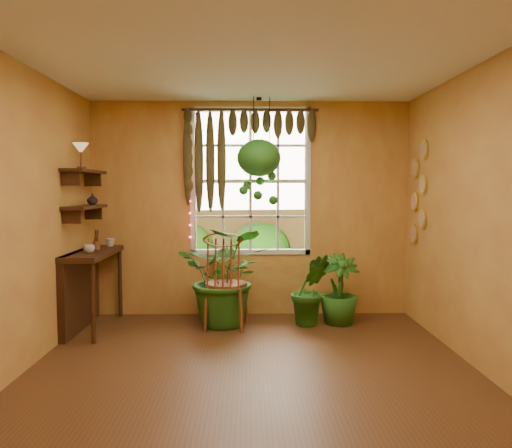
{
  "coord_description": "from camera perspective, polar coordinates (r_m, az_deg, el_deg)",
  "views": [
    {
      "loc": [
        -0.04,
        -4.07,
        1.6
      ],
      "look_at": [
        0.05,
        1.15,
        1.24
      ],
      "focal_mm": 35.0,
      "sensor_mm": 36.0,
      "label": 1
    }
  ],
  "objects": [
    {
      "name": "windsor_chair",
      "position": [
        5.8,
        -3.49,
        -8.25
      ],
      "size": [
        0.53,
        0.56,
        1.28
      ],
      "rotation": [
        0.0,
        0.0,
        -0.12
      ],
      "color": "brown",
      "rests_on": "floor"
    },
    {
      "name": "brush_jar",
      "position": [
        6.09,
        -17.79,
        -1.71
      ],
      "size": [
        0.08,
        0.08,
        0.29
      ],
      "color": "brown",
      "rests_on": "counter_ledge"
    },
    {
      "name": "wall_left",
      "position": [
        4.52,
        -26.67,
        0.4
      ],
      "size": [
        0.0,
        4.5,
        4.5
      ],
      "primitive_type": "plane",
      "rotation": [
        1.57,
        0.0,
        1.57
      ],
      "color": "gold",
      "rests_on": "floor"
    },
    {
      "name": "shelf_upper",
      "position": [
        5.96,
        -19.02,
        5.71
      ],
      "size": [
        0.25,
        0.9,
        0.04
      ],
      "primitive_type": "cube",
      "color": "#3E2010",
      "rests_on": "wall_left"
    },
    {
      "name": "cup_b",
      "position": [
        6.36,
        -16.33,
        -2.04
      ],
      "size": [
        0.12,
        0.12,
        0.1
      ],
      "primitive_type": "imported",
      "rotation": [
        0.0,
        0.0,
        0.19
      ],
      "color": "beige",
      "rests_on": "counter_ledge"
    },
    {
      "name": "shelf_vase",
      "position": [
        6.2,
        -18.19,
        2.72
      ],
      "size": [
        0.13,
        0.13,
        0.13
      ],
      "primitive_type": "imported",
      "rotation": [
        0.0,
        0.0,
        -0.02
      ],
      "color": "#B2AD99",
      "rests_on": "shelf_lower"
    },
    {
      "name": "potted_plant_mid",
      "position": [
        5.95,
        6.26,
        -7.44
      ],
      "size": [
        0.51,
        0.44,
        0.85
      ],
      "primitive_type": "imported",
      "rotation": [
        0.0,
        0.0,
        0.14
      ],
      "color": "#204C14",
      "rests_on": "floor"
    },
    {
      "name": "ceiling",
      "position": [
        4.21,
        -0.43,
        19.13
      ],
      "size": [
        4.5,
        4.5,
        0.0
      ],
      "primitive_type": "plane",
      "rotation": [
        3.14,
        0.0,
        0.0
      ],
      "color": "white",
      "rests_on": "wall_back"
    },
    {
      "name": "hanging_basket",
      "position": [
        6.07,
        0.34,
        7.07
      ],
      "size": [
        0.53,
        0.53,
        1.31
      ],
      "color": "black",
      "rests_on": "ceiling"
    },
    {
      "name": "potted_plant_left",
      "position": [
        5.88,
        -3.4,
        -5.97
      ],
      "size": [
        1.17,
        1.05,
        1.17
      ],
      "primitive_type": "imported",
      "rotation": [
        0.0,
        0.0,
        -0.14
      ],
      "color": "#204C14",
      "rests_on": "floor"
    },
    {
      "name": "wall_plates",
      "position": [
        6.2,
        18.06,
        3.34
      ],
      "size": [
        0.04,
        0.32,
        1.1
      ],
      "primitive_type": null,
      "color": "#FFEFD0",
      "rests_on": "wall_right"
    },
    {
      "name": "cup_a",
      "position": [
        5.77,
        -18.55,
        -2.7
      ],
      "size": [
        0.13,
        0.13,
        0.1
      ],
      "primitive_type": "imported",
      "rotation": [
        0.0,
        0.0,
        0.1
      ],
      "color": "silver",
      "rests_on": "counter_ledge"
    },
    {
      "name": "wall_right",
      "position": [
        4.56,
        25.6,
        0.46
      ],
      "size": [
        0.0,
        4.5,
        4.5
      ],
      "primitive_type": "plane",
      "rotation": [
        1.57,
        0.0,
        -1.57
      ],
      "color": "gold",
      "rests_on": "floor"
    },
    {
      "name": "string_lights",
      "position": [
        6.3,
        -7.59,
        5.33
      ],
      "size": [
        0.03,
        0.03,
        1.54
      ],
      "primitive_type": null,
      "color": "#FF2633",
      "rests_on": "window"
    },
    {
      "name": "backyard",
      "position": [
        10.95,
        0.46,
        2.34
      ],
      "size": [
        14.0,
        10.0,
        12.0
      ],
      "color": "#265D1A",
      "rests_on": "ground"
    },
    {
      "name": "counter_ledge",
      "position": [
        6.06,
        -19.06,
        -6.18
      ],
      "size": [
        0.4,
        1.2,
        0.9
      ],
      "color": "#3E2010",
      "rests_on": "floor"
    },
    {
      "name": "valance_vine",
      "position": [
        6.26,
        -1.42,
        10.2
      ],
      "size": [
        1.7,
        0.12,
        1.1
      ],
      "color": "#3E2010",
      "rests_on": "window"
    },
    {
      "name": "shelf_lower",
      "position": [
        5.96,
        -18.93,
        1.86
      ],
      "size": [
        0.25,
        0.9,
        0.04
      ],
      "primitive_type": "cube",
      "color": "#3E2010",
      "rests_on": "wall_left"
    },
    {
      "name": "floor",
      "position": [
        4.37,
        -0.41,
        -17.47
      ],
      "size": [
        4.5,
        4.5,
        0.0
      ],
      "primitive_type": "plane",
      "color": "#542C18",
      "rests_on": "ground"
    },
    {
      "name": "tiffany_lamp",
      "position": [
        5.82,
        -19.39,
        7.99
      ],
      "size": [
        0.17,
        0.17,
        0.29
      ],
      "color": "#593219",
      "rests_on": "shelf_upper"
    },
    {
      "name": "wall_back",
      "position": [
        6.32,
        -0.63,
        1.73
      ],
      "size": [
        4.0,
        0.0,
        4.0
      ],
      "primitive_type": "plane",
      "rotation": [
        1.57,
        0.0,
        0.0
      ],
      "color": "gold",
      "rests_on": "floor"
    },
    {
      "name": "window",
      "position": [
        6.35,
        -0.64,
        4.9
      ],
      "size": [
        1.52,
        0.1,
        1.86
      ],
      "color": "silver",
      "rests_on": "wall_back"
    },
    {
      "name": "potted_plant_right",
      "position": [
        6.04,
        9.48,
        -7.37
      ],
      "size": [
        0.54,
        0.54,
        0.83
      ],
      "primitive_type": "imported",
      "rotation": [
        0.0,
        0.0,
        0.17
      ],
      "color": "#204C14",
      "rests_on": "floor"
    }
  ]
}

